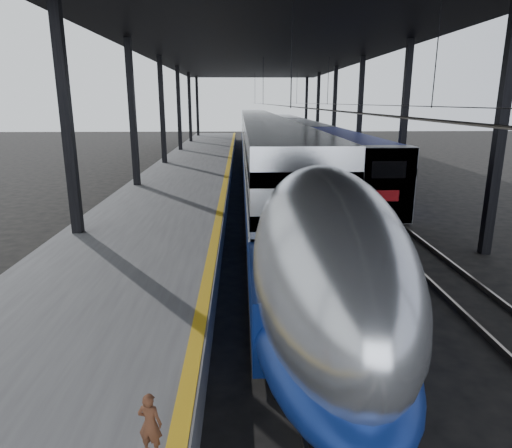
{
  "coord_description": "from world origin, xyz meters",
  "views": [
    {
      "loc": [
        0.23,
        -11.42,
        5.67
      ],
      "look_at": [
        0.69,
        2.21,
        2.0
      ],
      "focal_mm": 32.0,
      "sensor_mm": 36.0,
      "label": 1
    }
  ],
  "objects": [
    {
      "name": "rails",
      "position": [
        4.5,
        20.0,
        0.08
      ],
      "size": [
        6.52,
        80.0,
        0.16
      ],
      "color": "slate",
      "rests_on": "ground"
    },
    {
      "name": "yellow_strip",
      "position": [
        -0.7,
        20.0,
        1.0
      ],
      "size": [
        0.3,
        80.0,
        0.01
      ],
      "primitive_type": "cube",
      "color": "gold",
      "rests_on": "platform"
    },
    {
      "name": "tgv_train",
      "position": [
        2.0,
        25.09,
        2.12
      ],
      "size": [
        3.16,
        65.2,
        4.53
      ],
      "color": "#B8BBBF",
      "rests_on": "ground"
    },
    {
      "name": "child",
      "position": [
        -1.02,
        -6.14,
        1.46
      ],
      "size": [
        0.38,
        0.29,
        0.93
      ],
      "primitive_type": "imported",
      "rotation": [
        0.0,
        0.0,
        2.92
      ],
      "color": "#552E1C",
      "rests_on": "platform"
    },
    {
      "name": "ground",
      "position": [
        0.0,
        0.0,
        0.0
      ],
      "size": [
        160.0,
        160.0,
        0.0
      ],
      "primitive_type": "plane",
      "color": "black",
      "rests_on": "ground"
    },
    {
      "name": "second_train",
      "position": [
        7.0,
        36.43,
        1.86
      ],
      "size": [
        2.66,
        56.05,
        3.67
      ],
      "color": "navy",
      "rests_on": "ground"
    },
    {
      "name": "platform",
      "position": [
        -3.5,
        20.0,
        0.5
      ],
      "size": [
        6.0,
        80.0,
        1.0
      ],
      "primitive_type": "cube",
      "color": "#4C4C4F",
      "rests_on": "ground"
    },
    {
      "name": "canopy",
      "position": [
        1.9,
        20.0,
        9.12
      ],
      "size": [
        18.0,
        75.0,
        9.47
      ],
      "color": "black",
      "rests_on": "ground"
    }
  ]
}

